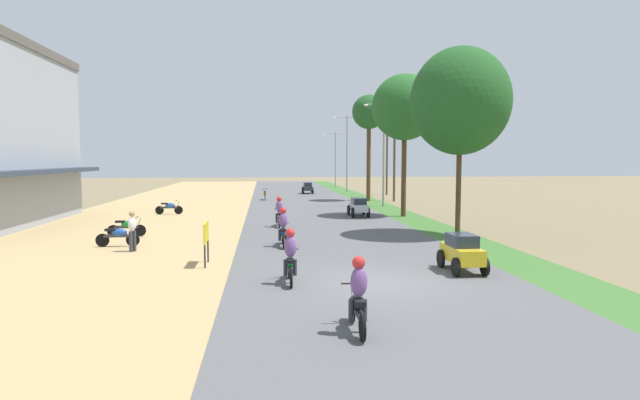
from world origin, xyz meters
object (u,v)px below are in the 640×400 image
object	(u,v)px
street_signboard	(206,235)
pedestrian_on_shoulder	(132,229)
utility_pole_near	(394,148)
motorbike_ahead_fourth	(279,212)
median_tree_third	(369,114)
motorbike_ahead_second	(290,257)
median_tree_nearest	(460,101)
motorbike_ahead_fifth	(265,194)
motorbike_ahead_third	(283,228)
car_sedan_charcoal	(308,187)
parked_motorbike_nearest	(118,235)
streetlamp_near	(384,147)
streetlamp_mid	(347,149)
parked_motorbike_second	(127,226)
car_hatchback_yellow	(462,251)
parked_motorbike_third	(169,207)
median_tree_second	(405,108)
utility_pole_far	(387,145)
motorbike_foreground_rider	(358,296)
car_sedan_silver	(358,206)
streetlamp_far	(335,156)

from	to	relation	value
street_signboard	pedestrian_on_shoulder	size ratio (longest dim) A/B	0.93
utility_pole_near	motorbike_ahead_fourth	size ratio (longest dim) A/B	5.01
motorbike_ahead_fourth	median_tree_third	bearing A→B (deg)	63.49
motorbike_ahead_second	median_tree_nearest	bearing A→B (deg)	45.85
pedestrian_on_shoulder	motorbike_ahead_fifth	size ratio (longest dim) A/B	0.90
median_tree_third	motorbike_ahead_third	bearing A→B (deg)	-109.92
car_sedan_charcoal	street_signboard	bearing A→B (deg)	-100.28
parked_motorbike_nearest	streetlamp_near	xyz separation A→B (m)	(15.29, 16.71, 4.09)
streetlamp_mid	median_tree_nearest	bearing A→B (deg)	-89.84
parked_motorbike_second	car_hatchback_yellow	distance (m)	15.87
parked_motorbike_third	pedestrian_on_shoulder	xyz separation A→B (m)	(1.05, -14.09, 0.41)
median_tree_second	motorbike_ahead_second	size ratio (longest dim) A/B	5.03
parked_motorbike_third	utility_pole_far	xyz separation A→B (m)	(18.97, 17.50, 4.62)
median_tree_third	motorbike_ahead_fourth	world-z (taller)	median_tree_third
parked_motorbike_third	utility_pole_near	xyz separation A→B (m)	(17.67, 9.36, 4.14)
pedestrian_on_shoulder	motorbike_foreground_rider	world-z (taller)	motorbike_foreground_rider
car_sedan_charcoal	motorbike_ahead_second	distance (m)	39.52
parked_motorbike_second	car_sedan_silver	xyz separation A→B (m)	(12.50, 7.24, 0.19)
streetlamp_mid	parked_motorbike_second	bearing A→B (deg)	-116.39
streetlamp_far	motorbike_ahead_fifth	bearing A→B (deg)	-114.91
street_signboard	pedestrian_on_shoulder	bearing A→B (deg)	137.02
street_signboard	motorbike_ahead_third	world-z (taller)	motorbike_ahead_third
streetlamp_far	car_sedan_silver	bearing A→B (deg)	-95.36
streetlamp_near	parked_motorbike_third	bearing A→B (deg)	-165.85
streetlamp_far	streetlamp_mid	bearing A→B (deg)	-90.00
car_sedan_charcoal	car_hatchback_yellow	bearing A→B (deg)	-87.23
parked_motorbike_second	streetlamp_mid	xyz separation A→B (m)	(15.66, 31.56, 4.31)
parked_motorbike_nearest	street_signboard	xyz separation A→B (m)	(4.12, -4.28, 0.55)
parked_motorbike_second	motorbike_foreground_rider	world-z (taller)	motorbike_foreground_rider
parked_motorbike_nearest	streetlamp_near	world-z (taller)	streetlamp_near
parked_motorbike_nearest	motorbike_foreground_rider	distance (m)	14.33
parked_motorbike_second	median_tree_third	world-z (taller)	median_tree_third
median_tree_nearest	utility_pole_near	size ratio (longest dim) A/B	0.99
motorbike_ahead_fourth	street_signboard	bearing A→B (deg)	-105.98
median_tree_third	car_sedan_charcoal	world-z (taller)	median_tree_third
street_signboard	motorbike_ahead_second	bearing A→B (deg)	-47.70
utility_pole_near	motorbike_ahead_fifth	bearing A→B (deg)	169.83
car_hatchback_yellow	motorbike_ahead_fifth	bearing A→B (deg)	101.75
streetlamp_near	motorbike_ahead_fifth	bearing A→B (deg)	140.46
median_tree_second	streetlamp_mid	distance (m)	24.57
median_tree_second	motorbike_foreground_rider	world-z (taller)	median_tree_second
streetlamp_far	street_signboard	bearing A→B (deg)	-103.09
median_tree_third	motorbike_ahead_fifth	xyz separation A→B (m)	(-9.02, 2.02, -7.09)
pedestrian_on_shoulder	utility_pole_far	bearing A→B (deg)	60.44
parked_motorbike_nearest	motorbike_ahead_fifth	world-z (taller)	motorbike_ahead_fifth
car_sedan_silver	streetlamp_mid	bearing A→B (deg)	82.60
parked_motorbike_second	parked_motorbike_third	bearing A→B (deg)	88.73
car_hatchback_yellow	parked_motorbike_third	bearing A→B (deg)	123.60
car_sedan_charcoal	utility_pole_far	bearing A→B (deg)	-11.79
median_tree_second	car_hatchback_yellow	xyz separation A→B (m)	(-2.49, -16.28, -6.24)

